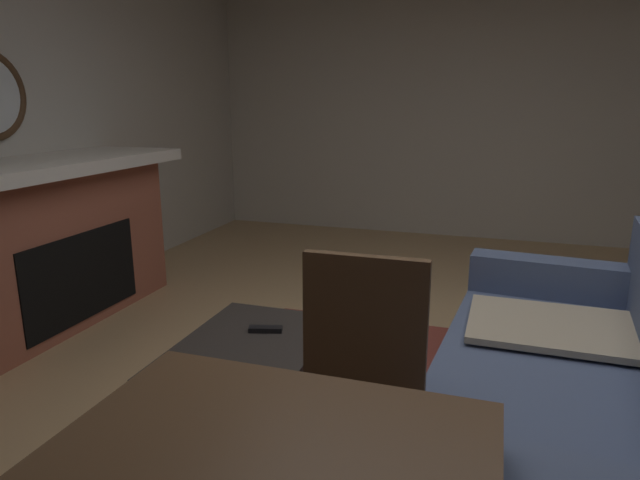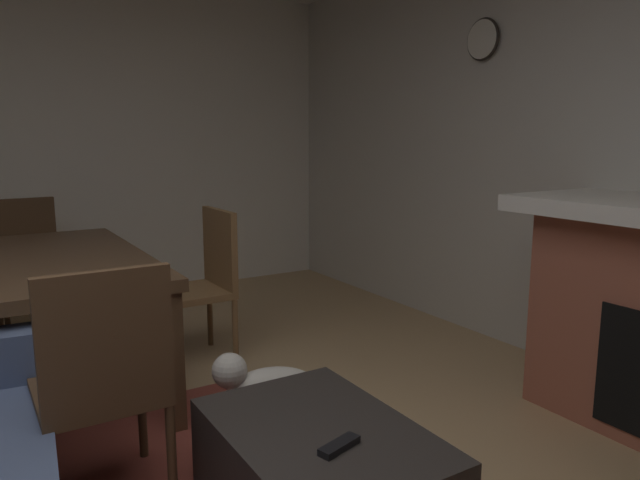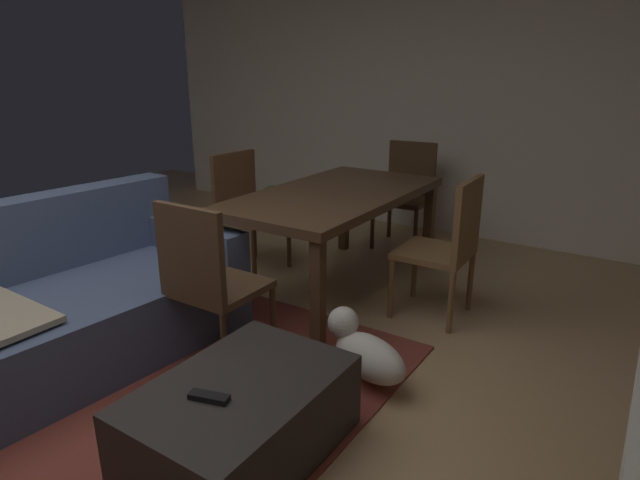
{
  "view_description": "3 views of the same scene",
  "coord_description": "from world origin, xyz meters",
  "px_view_note": "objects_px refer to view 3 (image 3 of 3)",
  "views": [
    {
      "loc": [
        2.3,
        0.22,
        1.44
      ],
      "look_at": [
        0.11,
        -0.49,
        0.86
      ],
      "focal_mm": 31.0,
      "sensor_mm": 36.0,
      "label": 1
    },
    {
      "loc": [
        -1.42,
        0.18,
        1.36
      ],
      "look_at": [
        0.67,
        -1.1,
        0.93
      ],
      "focal_mm": 32.74,
      "sensor_mm": 36.0,
      "label": 2
    },
    {
      "loc": [
        -1.18,
        -2.1,
        1.58
      ],
      "look_at": [
        0.74,
        -0.84,
        0.82
      ],
      "focal_mm": 29.71,
      "sensor_mm": 36.0,
      "label": 3
    }
  ],
  "objects_px": {
    "potted_plant": "(274,205)",
    "small_dog": "(365,351)",
    "couch": "(45,313)",
    "dining_table": "(334,202)",
    "dining_chair_south": "(449,241)",
    "dining_chair_west": "(207,277)",
    "ottoman_coffee_table": "(242,420)",
    "dining_chair_east": "(407,188)",
    "tv_remote": "(209,397)",
    "dining_chair_north": "(244,204)"
  },
  "relations": [
    {
      "from": "ottoman_coffee_table",
      "to": "dining_chair_west",
      "type": "height_order",
      "value": "dining_chair_west"
    },
    {
      "from": "couch",
      "to": "dining_chair_south",
      "type": "bearing_deg",
      "value": -42.85
    },
    {
      "from": "ottoman_coffee_table",
      "to": "dining_table",
      "type": "relative_size",
      "value": 0.52
    },
    {
      "from": "ottoman_coffee_table",
      "to": "potted_plant",
      "type": "distance_m",
      "value": 3.33
    },
    {
      "from": "dining_chair_south",
      "to": "dining_chair_north",
      "type": "height_order",
      "value": "same"
    },
    {
      "from": "dining_chair_west",
      "to": "potted_plant",
      "type": "relative_size",
      "value": 2.09
    },
    {
      "from": "ottoman_coffee_table",
      "to": "dining_chair_north",
      "type": "distance_m",
      "value": 2.3
    },
    {
      "from": "dining_table",
      "to": "dining_chair_south",
      "type": "height_order",
      "value": "dining_chair_south"
    },
    {
      "from": "tv_remote",
      "to": "dining_table",
      "type": "xyz_separation_m",
      "value": [
        1.88,
        0.6,
        0.29
      ]
    },
    {
      "from": "small_dog",
      "to": "dining_chair_south",
      "type": "bearing_deg",
      "value": -3.9
    },
    {
      "from": "ottoman_coffee_table",
      "to": "dining_chair_west",
      "type": "relative_size",
      "value": 0.98
    },
    {
      "from": "couch",
      "to": "dining_table",
      "type": "xyz_separation_m",
      "value": [
        1.74,
        -0.77,
        0.36
      ]
    },
    {
      "from": "dining_chair_south",
      "to": "dining_chair_west",
      "type": "xyz_separation_m",
      "value": [
        -1.27,
        0.85,
        0.0
      ]
    },
    {
      "from": "dining_chair_west",
      "to": "potted_plant",
      "type": "height_order",
      "value": "dining_chair_west"
    },
    {
      "from": "tv_remote",
      "to": "potted_plant",
      "type": "bearing_deg",
      "value": 17.55
    },
    {
      "from": "ottoman_coffee_table",
      "to": "dining_chair_south",
      "type": "distance_m",
      "value": 1.78
    },
    {
      "from": "dining_chair_east",
      "to": "potted_plant",
      "type": "distance_m",
      "value": 1.37
    },
    {
      "from": "tv_remote",
      "to": "dining_chair_south",
      "type": "xyz_separation_m",
      "value": [
        1.88,
        -0.25,
        0.15
      ]
    },
    {
      "from": "dining_chair_west",
      "to": "ottoman_coffee_table",
      "type": "bearing_deg",
      "value": -126.49
    },
    {
      "from": "potted_plant",
      "to": "small_dog",
      "type": "relative_size",
      "value": 0.85
    },
    {
      "from": "tv_remote",
      "to": "potted_plant",
      "type": "height_order",
      "value": "potted_plant"
    },
    {
      "from": "dining_chair_east",
      "to": "dining_table",
      "type": "bearing_deg",
      "value": -179.7
    },
    {
      "from": "ottoman_coffee_table",
      "to": "dining_chair_south",
      "type": "bearing_deg",
      "value": -7.5
    },
    {
      "from": "couch",
      "to": "tv_remote",
      "type": "bearing_deg",
      "value": -95.83
    },
    {
      "from": "couch",
      "to": "dining_chair_west",
      "type": "xyz_separation_m",
      "value": [
        0.47,
        -0.77,
        0.22
      ]
    },
    {
      "from": "dining_chair_north",
      "to": "dining_chair_west",
      "type": "distance_m",
      "value": 1.53
    },
    {
      "from": "dining_chair_east",
      "to": "dining_chair_north",
      "type": "relative_size",
      "value": 1.0
    },
    {
      "from": "couch",
      "to": "tv_remote",
      "type": "distance_m",
      "value": 1.38
    },
    {
      "from": "dining_chair_south",
      "to": "small_dog",
      "type": "bearing_deg",
      "value": 176.1
    },
    {
      "from": "ottoman_coffee_table",
      "to": "dining_table",
      "type": "bearing_deg",
      "value": 19.85
    },
    {
      "from": "potted_plant",
      "to": "dining_chair_south",
      "type": "bearing_deg",
      "value": -114.23
    },
    {
      "from": "dining_chair_south",
      "to": "potted_plant",
      "type": "bearing_deg",
      "value": 65.77
    },
    {
      "from": "couch",
      "to": "ottoman_coffee_table",
      "type": "xyz_separation_m",
      "value": [
        0.01,
        -1.39,
        -0.13
      ]
    },
    {
      "from": "couch",
      "to": "dining_chair_north",
      "type": "distance_m",
      "value": 1.76
    },
    {
      "from": "dining_chair_east",
      "to": "dining_chair_west",
      "type": "xyz_separation_m",
      "value": [
        -2.53,
        -0.01,
        0.0
      ]
    },
    {
      "from": "dining_chair_south",
      "to": "small_dog",
      "type": "height_order",
      "value": "dining_chair_south"
    },
    {
      "from": "ottoman_coffee_table",
      "to": "dining_chair_east",
      "type": "relative_size",
      "value": 0.98
    },
    {
      "from": "dining_chair_south",
      "to": "dining_chair_north",
      "type": "distance_m",
      "value": 1.7
    },
    {
      "from": "small_dog",
      "to": "tv_remote",
      "type": "bearing_deg",
      "value": 168.78
    },
    {
      "from": "couch",
      "to": "dining_table",
      "type": "relative_size",
      "value": 1.2
    },
    {
      "from": "dining_chair_west",
      "to": "potted_plant",
      "type": "xyz_separation_m",
      "value": [
        2.25,
        1.32,
        -0.28
      ]
    },
    {
      "from": "dining_chair_south",
      "to": "dining_chair_west",
      "type": "distance_m",
      "value": 1.53
    },
    {
      "from": "dining_chair_south",
      "to": "dining_chair_west",
      "type": "height_order",
      "value": "same"
    },
    {
      "from": "dining_table",
      "to": "small_dog",
      "type": "relative_size",
      "value": 3.33
    },
    {
      "from": "ottoman_coffee_table",
      "to": "dining_chair_south",
      "type": "height_order",
      "value": "dining_chair_south"
    },
    {
      "from": "couch",
      "to": "potted_plant",
      "type": "xyz_separation_m",
      "value": [
        2.72,
        0.55,
        -0.06
      ]
    },
    {
      "from": "dining_chair_south",
      "to": "potted_plant",
      "type": "relative_size",
      "value": 2.09
    },
    {
      "from": "couch",
      "to": "small_dog",
      "type": "height_order",
      "value": "couch"
    },
    {
      "from": "dining_chair_south",
      "to": "dining_chair_north",
      "type": "bearing_deg",
      "value": 89.78
    },
    {
      "from": "couch",
      "to": "dining_chair_north",
      "type": "xyz_separation_m",
      "value": [
        1.75,
        0.09,
        0.22
      ]
    }
  ]
}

